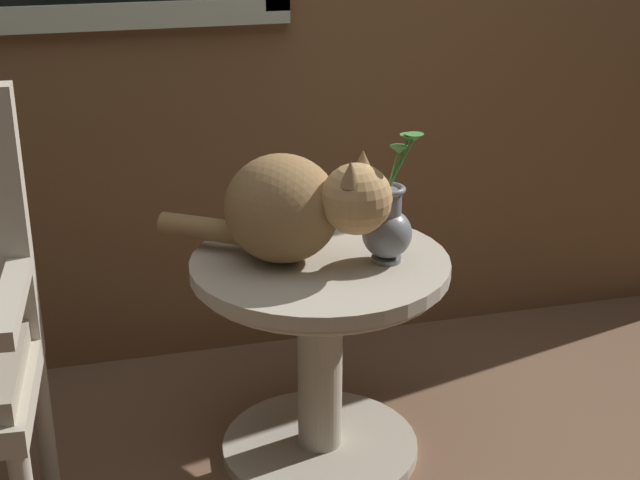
{
  "coord_description": "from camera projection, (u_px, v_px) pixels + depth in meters",
  "views": [
    {
      "loc": [
        -0.44,
        -1.81,
        1.46
      ],
      "look_at": [
        0.1,
        0.23,
        0.6
      ],
      "focal_mm": 53.13,
      "sensor_mm": 36.0,
      "label": 1
    }
  ],
  "objects": [
    {
      "name": "cat",
      "position": [
        294.0,
        207.0,
        2.24
      ],
      "size": [
        0.52,
        0.4,
        0.28
      ],
      "color": "olive",
      "rests_on": "wicker_side_table"
    },
    {
      "name": "pewter_vase_with_ivy",
      "position": [
        388.0,
        224.0,
        2.25
      ],
      "size": [
        0.13,
        0.12,
        0.32
      ],
      "color": "slate",
      "rests_on": "wicker_side_table"
    },
    {
      "name": "wicker_side_table",
      "position": [
        320.0,
        325.0,
        2.37
      ],
      "size": [
        0.64,
        0.64,
        0.55
      ],
      "color": "#B2A893",
      "rests_on": "ground_plane"
    }
  ]
}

